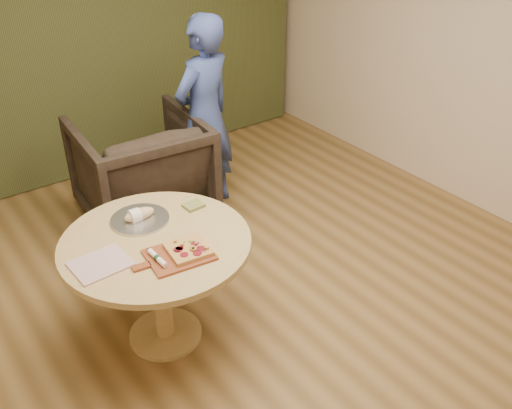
{
  "coord_description": "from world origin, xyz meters",
  "views": [
    {
      "loc": [
        -1.61,
        -2.06,
        2.64
      ],
      "look_at": [
        0.09,
        0.25,
        0.88
      ],
      "focal_mm": 40.0,
      "sensor_mm": 36.0,
      "label": 1
    }
  ],
  "objects": [
    {
      "name": "flatbread_pizza",
      "position": [
        -0.39,
        0.22,
        0.78
      ],
      "size": [
        0.25,
        0.25,
        0.04
      ],
      "rotation": [
        0.0,
        0.0,
        -0.12
      ],
      "color": "tan",
      "rests_on": "pizza_paddle"
    },
    {
      "name": "serving_tray",
      "position": [
        -0.46,
        0.69,
        0.76
      ],
      "size": [
        0.36,
        0.36,
        0.02
      ],
      "color": "silver",
      "rests_on": "pedestal_table"
    },
    {
      "name": "person_standing",
      "position": [
        0.62,
        1.68,
        0.83
      ],
      "size": [
        0.69,
        0.55,
        1.65
      ],
      "primitive_type": "imported",
      "rotation": [
        0.0,
        0.0,
        3.43
      ],
      "color": "#34478B",
      "rests_on": "ground"
    },
    {
      "name": "green_packet",
      "position": [
        -0.12,
        0.63,
        0.76
      ],
      "size": [
        0.13,
        0.11,
        0.02
      ],
      "primitive_type": "cube",
      "rotation": [
        0.0,
        0.0,
        0.05
      ],
      "color": "#5D672E",
      "rests_on": "pedestal_table"
    },
    {
      "name": "newspaper",
      "position": [
        -0.83,
        0.42,
        0.76
      ],
      "size": [
        0.31,
        0.26,
        0.01
      ],
      "primitive_type": "cube",
      "rotation": [
        0.0,
        0.0,
        0.05
      ],
      "color": "white",
      "rests_on": "pedestal_table"
    },
    {
      "name": "armchair",
      "position": [
        0.07,
        1.79,
        0.5
      ],
      "size": [
        1.04,
        0.98,
        0.99
      ],
      "primitive_type": "imported",
      "rotation": [
        0.0,
        0.0,
        3.06
      ],
      "color": "black",
      "rests_on": "ground"
    },
    {
      "name": "cutlery_roll",
      "position": [
        -0.57,
        0.25,
        0.78
      ],
      "size": [
        0.03,
        0.2,
        0.03
      ],
      "rotation": [
        0.0,
        0.0,
        0.03
      ],
      "color": "white",
      "rests_on": "pizza_paddle"
    },
    {
      "name": "pedestal_table",
      "position": [
        -0.48,
        0.45,
        0.61
      ],
      "size": [
        1.11,
        1.11,
        0.75
      ],
      "rotation": [
        0.0,
        0.0,
        -0.14
      ],
      "color": "tan",
      "rests_on": "ground"
    },
    {
      "name": "bread_roll",
      "position": [
        -0.47,
        0.69,
        0.79
      ],
      "size": [
        0.19,
        0.09,
        0.09
      ],
      "color": "#E3C28A",
      "rests_on": "serving_tray"
    },
    {
      "name": "pizza_paddle",
      "position": [
        -0.46,
        0.23,
        0.76
      ],
      "size": [
        0.46,
        0.32,
        0.01
      ],
      "rotation": [
        0.0,
        0.0,
        -0.12
      ],
      "color": "brown",
      "rests_on": "pedestal_table"
    },
    {
      "name": "room_shell",
      "position": [
        0.0,
        0.0,
        1.4
      ],
      "size": [
        5.04,
        6.04,
        2.84
      ],
      "color": "olive",
      "rests_on": "ground"
    },
    {
      "name": "curtain",
      "position": [
        0.0,
        2.9,
        1.4
      ],
      "size": [
        4.8,
        0.14,
        2.78
      ],
      "primitive_type": "cube",
      "color": "#343B1A",
      "rests_on": "ground"
    }
  ]
}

